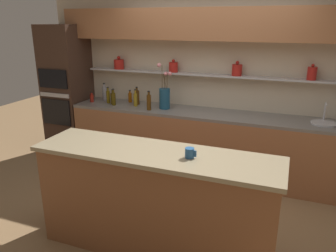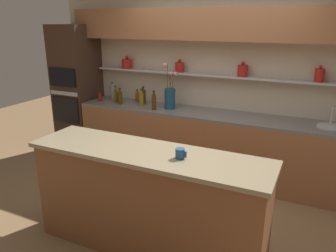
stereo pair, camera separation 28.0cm
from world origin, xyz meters
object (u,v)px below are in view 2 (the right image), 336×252
object	(u,v)px
bottle_sauce_0	(100,97)
bottle_sauce_2	(137,97)
oven_tower	(78,90)
coffee_mug	(180,153)
bottle_spirit_1	(143,97)
bottle_oil_4	(142,99)
flower_vase	(170,96)
bottle_spirit_8	(154,102)
sink_fixture	(331,126)
bottle_oil_5	(120,97)
bottle_oil_7	(116,95)
bottle_oil_6	(120,98)
bottle_spirit_3	(113,92)

from	to	relation	value
bottle_sauce_0	bottle_sauce_2	xyz separation A→B (m)	(0.55, 0.22, 0.01)
oven_tower	coffee_mug	bearing A→B (deg)	-34.46
bottle_spirit_1	bottle_oil_4	distance (m)	0.11
flower_vase	coffee_mug	distance (m)	2.04
bottle_sauce_0	bottle_spirit_8	distance (m)	1.04
sink_fixture	coffee_mug	size ratio (longest dim) A/B	3.12
bottle_spirit_1	coffee_mug	world-z (taller)	bottle_spirit_1
bottle_sauce_2	bottle_oil_5	size ratio (longest dim) A/B	0.83
sink_fixture	bottle_sauce_0	xyz separation A→B (m)	(-3.31, -0.05, 0.04)
bottle_sauce_2	coffee_mug	xyz separation A→B (m)	(1.59, -1.98, 0.07)
oven_tower	sink_fixture	size ratio (longest dim) A/B	6.70
bottle_sauce_2	bottle_spirit_8	size ratio (longest dim) A/B	0.68
bottle_oil_7	bottle_oil_4	bearing A→B (deg)	-2.68
bottle_spirit_1	bottle_spirit_8	bearing A→B (deg)	-38.42
flower_vase	bottle_oil_7	bearing A→B (deg)	-179.92
bottle_oil_7	bottle_spirit_8	size ratio (longest dim) A/B	0.91
oven_tower	sink_fixture	bearing A→B (deg)	0.18
flower_vase	bottle_oil_6	distance (m)	0.80
oven_tower	bottle_sauce_0	bearing A→B (deg)	-5.00
bottle_oil_4	bottle_oil_7	distance (m)	0.48
bottle_sauce_0	bottle_spirit_8	xyz separation A→B (m)	(1.03, -0.12, 0.05)
flower_vase	bottle_oil_7	distance (m)	0.94
bottle_spirit_1	flower_vase	bearing A→B (deg)	-9.42
bottle_oil_4	oven_tower	bearing A→B (deg)	178.93
bottle_spirit_1	bottle_oil_7	xyz separation A→B (m)	(-0.45, -0.08, -0.01)
bottle_spirit_3	bottle_spirit_8	size ratio (longest dim) A/B	1.00
oven_tower	bottle_oil_7	bearing A→B (deg)	-0.05
oven_tower	sink_fixture	distance (m)	3.79
bottle_spirit_8	bottle_sauce_2	bearing A→B (deg)	144.49
flower_vase	bottle_spirit_1	distance (m)	0.49
bottle_sauce_2	bottle_oil_6	bearing A→B (deg)	-117.74
bottle_oil_6	coffee_mug	distance (m)	2.44
bottle_oil_7	oven_tower	bearing A→B (deg)	179.95
bottle_spirit_8	bottle_oil_6	bearing A→B (deg)	173.16
bottle_sauce_0	bottle_oil_6	xyz separation A→B (m)	(0.42, -0.05, 0.03)
bottle_sauce_2	bottle_oil_4	bearing A→B (deg)	-45.81
oven_tower	bottle_sauce_2	xyz separation A→B (m)	(1.04, 0.18, -0.04)
flower_vase	bottle_oil_6	size ratio (longest dim) A/B	2.62
sink_fixture	bottle_sauce_2	world-z (taller)	sink_fixture
bottle_oil_7	sink_fixture	bearing A→B (deg)	0.24
bottle_spirit_1	bottle_oil_5	bearing A→B (deg)	-163.35
bottle_sauce_2	bottle_oil_7	distance (m)	0.34
bottle_sauce_0	bottle_oil_7	xyz separation A→B (m)	(0.27, 0.04, 0.04)
bottle_sauce_2	bottle_spirit_1	bearing A→B (deg)	-29.54
flower_vase	sink_fixture	xyz separation A→B (m)	(2.11, 0.01, -0.16)
flower_vase	bottle_spirit_1	xyz separation A→B (m)	(-0.48, 0.08, -0.07)
bottle_sauce_0	bottle_oil_4	bearing A→B (deg)	1.47
oven_tower	coffee_mug	xyz separation A→B (m)	(2.63, -1.80, 0.02)
bottle_oil_5	sink_fixture	bearing A→B (deg)	0.74
oven_tower	flower_vase	size ratio (longest dim) A/B	3.19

